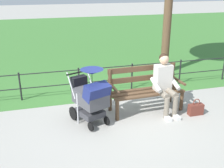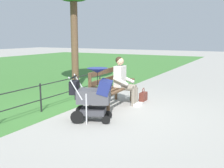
{
  "view_description": "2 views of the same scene",
  "coord_description": "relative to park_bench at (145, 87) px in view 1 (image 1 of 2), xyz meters",
  "views": [
    {
      "loc": [
        1.57,
        4.97,
        2.69
      ],
      "look_at": [
        0.24,
        0.11,
        0.76
      ],
      "focal_mm": 43.28,
      "sensor_mm": 36.0,
      "label": 1
    },
    {
      "loc": [
        5.38,
        3.11,
        1.79
      ],
      "look_at": [
        -0.12,
        0.19,
        0.68
      ],
      "focal_mm": 42.57,
      "sensor_mm": 36.0,
      "label": 2
    }
  ],
  "objects": [
    {
      "name": "stroller",
      "position": [
        1.27,
        0.31,
        0.07
      ],
      "size": [
        0.78,
        1.0,
        1.15
      ],
      "color": "black",
      "rests_on": "ground"
    },
    {
      "name": "park_fence",
      "position": [
        0.57,
        -1.2,
        -0.11
      ],
      "size": [
        7.02,
        0.04,
        0.7
      ],
      "color": "black",
      "rests_on": "ground"
    },
    {
      "name": "handbag",
      "position": [
        -0.96,
        0.56,
        -0.4
      ],
      "size": [
        0.32,
        0.14,
        0.37
      ],
      "color": "brown",
      "rests_on": "ground"
    },
    {
      "name": "park_bench",
      "position": [
        0.0,
        0.0,
        0.0
      ],
      "size": [
        1.62,
        0.67,
        0.96
      ],
      "color": "brown",
      "rests_on": "ground"
    },
    {
      "name": "ground_plane",
      "position": [
        0.57,
        0.12,
        -0.53
      ],
      "size": [
        60.0,
        60.0,
        0.0
      ],
      "primitive_type": "plane",
      "color": "#9E9B93"
    },
    {
      "name": "person_on_bench",
      "position": [
        -0.36,
        0.22,
        0.15
      ],
      "size": [
        0.55,
        0.74,
        1.28
      ],
      "color": "slate",
      "rests_on": "ground"
    },
    {
      "name": "grass_lawn",
      "position": [
        0.57,
        -8.68,
        -0.52
      ],
      "size": [
        40.0,
        16.0,
        0.01
      ],
      "primitive_type": "cube",
      "color": "#3D7533",
      "rests_on": "ground"
    }
  ]
}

